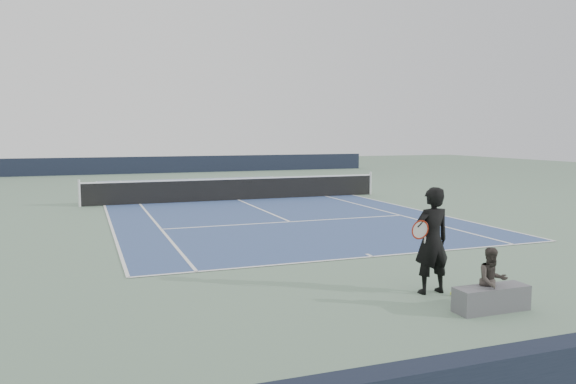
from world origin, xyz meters
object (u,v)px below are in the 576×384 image
object	(u,v)px
tennis_player	(432,240)
spectator_bench	(492,289)
tennis_net	(238,188)
tennis_ball	(452,294)

from	to	relation	value
tennis_player	spectator_bench	distance (m)	1.39
tennis_net	tennis_player	size ratio (longest dim) A/B	6.71
tennis_net	tennis_ball	bearing A→B (deg)	-90.71
spectator_bench	tennis_ball	bearing A→B (deg)	93.95
tennis_net	tennis_player	xyz separation A→B (m)	(-0.45, -14.84, 0.46)
tennis_player	tennis_net	bearing A→B (deg)	88.25
tennis_net	spectator_bench	xyz separation A→B (m)	(-0.12, -16.05, -0.15)
tennis_ball	spectator_bench	distance (m)	0.99
tennis_net	tennis_player	bearing A→B (deg)	-91.75
tennis_player	spectator_bench	xyz separation A→B (m)	(0.33, -1.21, -0.60)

